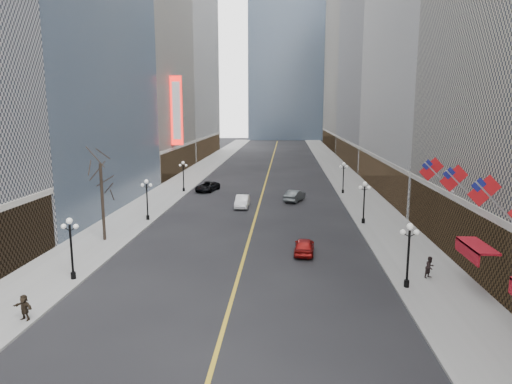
# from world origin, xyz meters

# --- Properties ---
(sidewalk_east) EXTENTS (6.00, 230.00, 0.15)m
(sidewalk_east) POSITION_xyz_m (14.00, 70.00, 0.07)
(sidewalk_east) COLOR gray
(sidewalk_east) RESTS_ON ground
(sidewalk_west) EXTENTS (6.00, 230.00, 0.15)m
(sidewalk_west) POSITION_xyz_m (-14.00, 70.00, 0.07)
(sidewalk_west) COLOR gray
(sidewalk_west) RESTS_ON ground
(lane_line) EXTENTS (0.25, 200.00, 0.02)m
(lane_line) POSITION_xyz_m (0.00, 80.00, 0.01)
(lane_line) COLOR gold
(lane_line) RESTS_ON ground
(bldg_east_c) EXTENTS (26.60, 40.60, 48.80)m
(bldg_east_c) POSITION_xyz_m (29.88, 106.00, 24.18)
(bldg_east_c) COLOR gray
(bldg_east_c) RESTS_ON ground
(bldg_east_d) EXTENTS (26.60, 46.60, 62.80)m
(bldg_east_d) POSITION_xyz_m (29.90, 149.00, 31.17)
(bldg_east_d) COLOR #A09784
(bldg_east_d) RESTS_ON ground
(bldg_west_c) EXTENTS (26.60, 30.60, 50.80)m
(bldg_west_c) POSITION_xyz_m (-29.88, 87.00, 25.19)
(bldg_west_c) COLOR #A09784
(bldg_west_c) RESTS_ON ground
(bldg_west_d) EXTENTS (26.60, 38.60, 72.80)m
(bldg_west_d) POSITION_xyz_m (-29.92, 121.00, 36.17)
(bldg_west_d) COLOR silver
(bldg_west_d) RESTS_ON ground
(streetlamp_east_1) EXTENTS (1.26, 0.44, 4.52)m
(streetlamp_east_1) POSITION_xyz_m (11.80, 30.00, 2.90)
(streetlamp_east_1) COLOR black
(streetlamp_east_1) RESTS_ON sidewalk_east
(streetlamp_east_2) EXTENTS (1.26, 0.44, 4.52)m
(streetlamp_east_2) POSITION_xyz_m (11.80, 48.00, 2.90)
(streetlamp_east_2) COLOR black
(streetlamp_east_2) RESTS_ON sidewalk_east
(streetlamp_east_3) EXTENTS (1.26, 0.44, 4.52)m
(streetlamp_east_3) POSITION_xyz_m (11.80, 66.00, 2.90)
(streetlamp_east_3) COLOR black
(streetlamp_east_3) RESTS_ON sidewalk_east
(streetlamp_west_1) EXTENTS (1.26, 0.44, 4.52)m
(streetlamp_west_1) POSITION_xyz_m (-11.80, 30.00, 2.90)
(streetlamp_west_1) COLOR black
(streetlamp_west_1) RESTS_ON sidewalk_west
(streetlamp_west_2) EXTENTS (1.26, 0.44, 4.52)m
(streetlamp_west_2) POSITION_xyz_m (-11.80, 48.00, 2.90)
(streetlamp_west_2) COLOR black
(streetlamp_west_2) RESTS_ON sidewalk_west
(streetlamp_west_3) EXTENTS (1.26, 0.44, 4.52)m
(streetlamp_west_3) POSITION_xyz_m (-11.80, 66.00, 2.90)
(streetlamp_west_3) COLOR black
(streetlamp_west_3) RESTS_ON sidewalk_west
(flag_3) EXTENTS (2.87, 0.12, 2.87)m
(flag_3) POSITION_xyz_m (15.31, 27.00, 7.29)
(flag_3) COLOR #B2B2B7
(flag_3) RESTS_ON ground
(flag_4) EXTENTS (2.87, 0.12, 2.87)m
(flag_4) POSITION_xyz_m (15.31, 32.00, 7.29)
(flag_4) COLOR #B2B2B7
(flag_4) RESTS_ON ground
(flag_5) EXTENTS (2.87, 0.12, 2.87)m
(flag_5) POSITION_xyz_m (15.31, 37.00, 7.29)
(flag_5) COLOR #B2B2B7
(flag_5) RESTS_ON ground
(awning_c) EXTENTS (1.40, 4.00, 0.93)m
(awning_c) POSITION_xyz_m (16.11, 30.00, 3.08)
(awning_c) COLOR maroon
(awning_c) RESTS_ON ground
(theatre_marquee) EXTENTS (2.00, 0.55, 12.00)m
(theatre_marquee) POSITION_xyz_m (-15.88, 80.00, 12.00)
(theatre_marquee) COLOR red
(theatre_marquee) RESTS_ON ground
(tree_west_far) EXTENTS (3.60, 3.60, 7.92)m
(tree_west_far) POSITION_xyz_m (-13.50, 40.00, 6.24)
(tree_west_far) COLOR #2D231C
(tree_west_far) RESTS_ON sidewalk_west
(car_nb_mid) EXTENTS (1.59, 4.56, 1.50)m
(car_nb_mid) POSITION_xyz_m (-2.04, 55.89, 0.75)
(car_nb_mid) COLOR white
(car_nb_mid) RESTS_ON ground
(car_nb_far) EXTENTS (3.54, 5.62, 1.45)m
(car_nb_far) POSITION_xyz_m (-8.40, 67.11, 0.72)
(car_nb_far) COLOR black
(car_nb_far) RESTS_ON ground
(car_sb_mid) EXTENTS (1.94, 4.21, 1.40)m
(car_sb_mid) POSITION_xyz_m (5.07, 37.42, 0.70)
(car_sb_mid) COLOR maroon
(car_sb_mid) RESTS_ON ground
(car_sb_far) EXTENTS (3.10, 4.94, 1.54)m
(car_sb_far) POSITION_xyz_m (4.66, 60.20, 0.77)
(car_sb_far) COLOR #484E4F
(car_sb_far) RESTS_ON ground
(ped_east_walk) EXTENTS (0.88, 0.79, 1.60)m
(ped_east_walk) POSITION_xyz_m (13.91, 31.89, 0.95)
(ped_east_walk) COLOR black
(ped_east_walk) RESTS_ON sidewalk_east
(ped_west_far) EXTENTS (1.47, 0.83, 1.53)m
(ped_west_far) POSITION_xyz_m (-11.60, 23.47, 0.91)
(ped_west_far) COLOR black
(ped_west_far) RESTS_ON sidewalk_west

